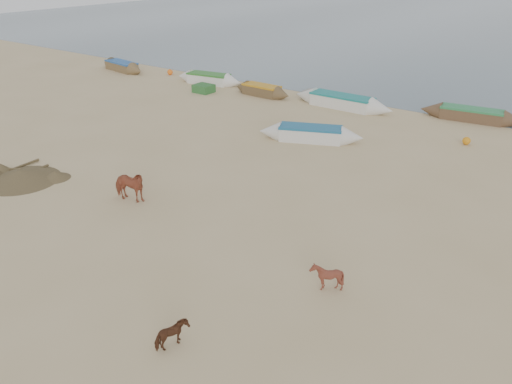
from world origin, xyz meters
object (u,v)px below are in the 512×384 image
calf_right (173,336)px  near_canoe (310,134)px  cow_adult (129,186)px  calf_front (327,277)px

calf_right → near_canoe: size_ratio=0.14×
cow_adult → near_canoe: cow_adult is taller
calf_front → calf_right: 5.15m
cow_adult → calf_right: 9.37m
cow_adult → calf_right: cow_adult is taller
cow_adult → calf_front: (9.82, -0.55, -0.23)m
calf_front → calf_right: size_ratio=1.18×
calf_front → near_canoe: size_ratio=0.16×
cow_adult → near_canoe: 11.39m
calf_front → cow_adult: bearing=-86.2°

